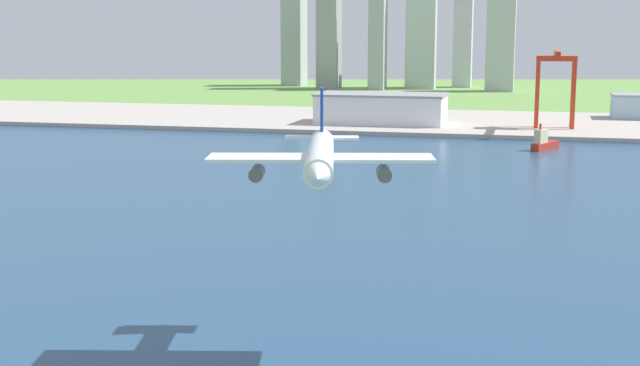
{
  "coord_description": "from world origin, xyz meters",
  "views": [
    {
      "loc": [
        46.25,
        -21.1,
        52.61
      ],
      "look_at": [
        -1.9,
        173.26,
        18.22
      ],
      "focal_mm": 49.28,
      "sensor_mm": 36.0,
      "label": 1
    }
  ],
  "objects_px": {
    "port_crane_red": "(556,74)",
    "warehouse_main": "(382,108)",
    "warehouse_annex": "(639,106)",
    "tugboat_small": "(544,142)",
    "airplane_landing": "(320,157)"
  },
  "relations": [
    {
      "from": "port_crane_red",
      "to": "warehouse_main",
      "type": "distance_m",
      "value": 95.62
    },
    {
      "from": "warehouse_main",
      "to": "warehouse_annex",
      "type": "relative_size",
      "value": 2.27
    },
    {
      "from": "warehouse_annex",
      "to": "warehouse_main",
      "type": "bearing_deg",
      "value": -155.49
    },
    {
      "from": "warehouse_main",
      "to": "warehouse_annex",
      "type": "xyz_separation_m",
      "value": [
        142.95,
        65.19,
        -1.18
      ]
    },
    {
      "from": "warehouse_main",
      "to": "warehouse_annex",
      "type": "distance_m",
      "value": 157.12
    },
    {
      "from": "tugboat_small",
      "to": "warehouse_main",
      "type": "relative_size",
      "value": 0.28
    },
    {
      "from": "port_crane_red",
      "to": "warehouse_annex",
      "type": "xyz_separation_m",
      "value": [
        49.63,
        68.92,
        -21.68
      ]
    },
    {
      "from": "warehouse_main",
      "to": "tugboat_small",
      "type": "bearing_deg",
      "value": -41.11
    },
    {
      "from": "tugboat_small",
      "to": "port_crane_red",
      "type": "xyz_separation_m",
      "value": [
        5.42,
        72.98,
        27.79
      ]
    },
    {
      "from": "airplane_landing",
      "to": "warehouse_annex",
      "type": "bearing_deg",
      "value": 77.63
    },
    {
      "from": "tugboat_small",
      "to": "warehouse_main",
      "type": "bearing_deg",
      "value": 138.89
    },
    {
      "from": "tugboat_small",
      "to": "warehouse_annex",
      "type": "xyz_separation_m",
      "value": [
        55.04,
        141.9,
        6.12
      ]
    },
    {
      "from": "warehouse_main",
      "to": "warehouse_annex",
      "type": "height_order",
      "value": "warehouse_main"
    },
    {
      "from": "tugboat_small",
      "to": "warehouse_main",
      "type": "distance_m",
      "value": 116.9
    },
    {
      "from": "airplane_landing",
      "to": "port_crane_red",
      "type": "distance_m",
      "value": 349.95
    }
  ]
}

